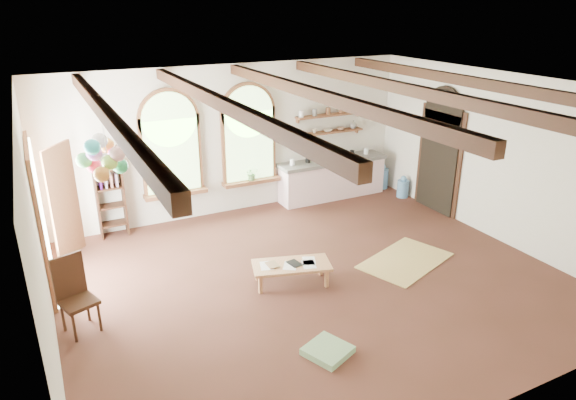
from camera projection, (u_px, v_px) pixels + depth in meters
floor at (313, 279)px, 8.68m from camera, size 8.00×8.00×0.00m
ceiling_beams at (317, 95)px, 7.55m from camera, size 6.20×6.80×0.18m
window_left at (171, 147)px, 10.35m from camera, size 1.30×0.28×2.20m
window_right at (249, 138)px, 11.06m from camera, size 1.30×0.28×2.20m
left_doorway at (41, 220)px, 8.10m from camera, size 0.10×1.90×2.50m
right_doorway at (438, 162)px, 11.18m from camera, size 0.10×1.30×2.40m
kitchen_counter at (332, 178)px, 12.13m from camera, size 2.68×0.62×0.94m
wall_shelf_lower at (329, 132)px, 11.89m from camera, size 1.70×0.24×0.04m
wall_shelf_upper at (330, 115)px, 11.75m from camera, size 1.70×0.24×0.04m
wall_clock at (373, 112)px, 12.35m from camera, size 0.32×0.04×0.32m
bookshelf at (110, 193)px, 9.98m from camera, size 0.53×0.32×1.80m
coffee_table at (292, 266)px, 8.42m from camera, size 1.38×0.92×0.36m
side_chair at (79, 310)px, 7.21m from camera, size 0.57×0.57×1.13m
floor_mat at (405, 260)px, 9.27m from camera, size 1.95×1.56×0.02m
floor_cushion at (328, 351)px, 6.82m from camera, size 0.70×0.70×0.09m
water_jug_a at (381, 177)px, 12.82m from camera, size 0.33×0.33×0.63m
water_jug_b at (403, 188)px, 12.23m from camera, size 0.27×0.27×0.53m
balloon_cluster at (106, 156)px, 7.25m from camera, size 0.79×0.82×1.14m
table_book at (267, 266)px, 8.32m from camera, size 0.18×0.26×0.02m
tablet at (294, 263)px, 8.41m from camera, size 0.21×0.28×0.01m
potted_plant_left at (176, 185)px, 10.55m from camera, size 0.27×0.23×0.30m
potted_plant_right at (252, 174)px, 11.26m from camera, size 0.27×0.23×0.30m
shelf_cup_a at (301, 133)px, 11.56m from camera, size 0.12×0.10×0.10m
shelf_cup_b at (314, 131)px, 11.70m from camera, size 0.10×0.10×0.09m
shelf_bowl_a at (328, 130)px, 11.86m from camera, size 0.22×0.22×0.05m
shelf_bowl_b at (340, 129)px, 12.00m from camera, size 0.20×0.20×0.06m
shelf_vase at (353, 124)px, 12.13m from camera, size 0.18×0.18×0.19m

